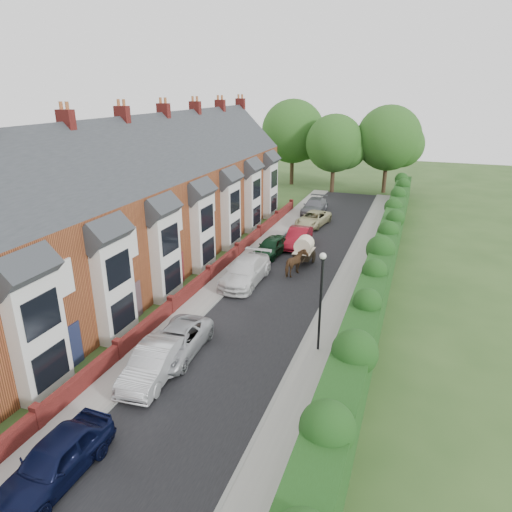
{
  "coord_description": "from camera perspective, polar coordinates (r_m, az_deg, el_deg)",
  "views": [
    {
      "loc": [
        7.17,
        -15.3,
        12.25
      ],
      "look_at": [
        -2.04,
        10.02,
        2.2
      ],
      "focal_mm": 32.0,
      "sensor_mm": 36.0,
      "label": 1
    }
  ],
  "objects": [
    {
      "name": "pavement_house_side",
      "position": [
        31.19,
        -3.38,
        -2.58
      ],
      "size": [
        1.7,
        58.0,
        0.12
      ],
      "primitive_type": "cube",
      "color": "gray",
      "rests_on": "ground"
    },
    {
      "name": "kerb_house_side",
      "position": [
        30.9,
        -2.02,
        -2.78
      ],
      "size": [
        0.18,
        58.0,
        0.13
      ],
      "primitive_type": "cube",
      "color": "gray",
      "rests_on": "ground"
    },
    {
      "name": "horse",
      "position": [
        31.32,
        5.0,
        -0.95
      ],
      "size": [
        1.4,
        2.21,
        1.72
      ],
      "primitive_type": "imported",
      "rotation": [
        0.0,
        0.0,
        2.9
      ],
      "color": "#50331D",
      "rests_on": "ground"
    },
    {
      "name": "car_silver_b",
      "position": [
        22.72,
        -9.93,
        -10.51
      ],
      "size": [
        2.5,
        4.96,
        1.35
      ],
      "primitive_type": "imported",
      "rotation": [
        0.0,
        0.0,
        0.05
      ],
      "color": "#A9ABB0",
      "rests_on": "ground"
    },
    {
      "name": "car_beige",
      "position": [
        42.98,
        7.17,
        4.65
      ],
      "size": [
        2.89,
        5.01,
        1.32
      ],
      "primitive_type": "imported",
      "rotation": [
        0.0,
        0.0,
        -0.15
      ],
      "color": "#BEB689",
      "rests_on": "ground"
    },
    {
      "name": "lamppost",
      "position": [
        21.61,
        8.14,
        -4.24
      ],
      "size": [
        0.32,
        0.32,
        5.16
      ],
      "color": "black",
      "rests_on": "ground"
    },
    {
      "name": "ground",
      "position": [
        20.87,
        -4.31,
        -15.55
      ],
      "size": [
        140.0,
        140.0,
        0.0
      ],
      "primitive_type": "plane",
      "color": "#2D4C1E",
      "rests_on": "ground"
    },
    {
      "name": "terrace_row",
      "position": [
        32.02,
        -15.12,
        5.69
      ],
      "size": [
        9.05,
        40.5,
        11.5
      ],
      "color": "#984B26",
      "rests_on": "ground"
    },
    {
      "name": "car_red",
      "position": [
        37.15,
        5.29,
        2.33
      ],
      "size": [
        1.79,
        4.61,
        1.5
      ],
      "primitive_type": "imported",
      "rotation": [
        0.0,
        0.0,
        0.04
      ],
      "color": "maroon",
      "rests_on": "ground"
    },
    {
      "name": "pavement_hedge_side",
      "position": [
        29.2,
        11.16,
        -4.63
      ],
      "size": [
        2.2,
        58.0,
        0.12
      ],
      "primitive_type": "cube",
      "color": "gray",
      "rests_on": "ground"
    },
    {
      "name": "horse_cart",
      "position": [
        33.19,
        6.02,
        0.92
      ],
      "size": [
        1.33,
        2.94,
        2.12
      ],
      "color": "black",
      "rests_on": "ground"
    },
    {
      "name": "car_grey",
      "position": [
        47.2,
        7.33,
        6.19
      ],
      "size": [
        2.26,
        5.25,
        1.51
      ],
      "primitive_type": "imported",
      "rotation": [
        0.0,
        0.0,
        0.03
      ],
      "color": "slate",
      "rests_on": "ground"
    },
    {
      "name": "hedge",
      "position": [
        28.43,
        14.94,
        -2.27
      ],
      "size": [
        2.1,
        58.0,
        2.85
      ],
      "color": "#193B12",
      "rests_on": "ground"
    },
    {
      "name": "tree_far_back",
      "position": [
        60.73,
        5.03,
        15.06
      ],
      "size": [
        8.4,
        8.0,
        10.82
      ],
      "color": "#332316",
      "rests_on": "ground"
    },
    {
      "name": "garden_wall_row",
      "position": [
        30.59,
        -5.86,
        -2.32
      ],
      "size": [
        0.35,
        40.35,
        1.1
      ],
      "color": "maroon",
      "rests_on": "ground"
    },
    {
      "name": "tree_far_left",
      "position": [
        56.62,
        10.15,
        13.52
      ],
      "size": [
        7.14,
        6.8,
        9.29
      ],
      "color": "#332316",
      "rests_on": "ground"
    },
    {
      "name": "car_green",
      "position": [
        35.05,
        1.97,
        1.23
      ],
      "size": [
        2.26,
        4.4,
        1.43
      ],
      "primitive_type": "imported",
      "rotation": [
        0.0,
        0.0,
        -0.14
      ],
      "color": "black",
      "rests_on": "ground"
    },
    {
      "name": "car_silver_a",
      "position": [
        21.25,
        -12.65,
        -12.85
      ],
      "size": [
        2.05,
        4.71,
        1.51
      ],
      "primitive_type": "imported",
      "rotation": [
        0.0,
        0.0,
        0.1
      ],
      "color": "#A9AAAE",
      "rests_on": "ground"
    },
    {
      "name": "road",
      "position": [
        30.0,
        3.41,
        -3.66
      ],
      "size": [
        6.0,
        58.0,
        0.02
      ],
      "primitive_type": "cube",
      "color": "black",
      "rests_on": "ground"
    },
    {
      "name": "car_white",
      "position": [
        30.09,
        -1.35,
        -1.92
      ],
      "size": [
        2.24,
        5.5,
        1.6
      ],
      "primitive_type": "imported",
      "rotation": [
        0.0,
        0.0,
        -0.0
      ],
      "color": "white",
      "rests_on": "ground"
    },
    {
      "name": "car_navy",
      "position": [
        17.64,
        -23.82,
        -22.3
      ],
      "size": [
        1.87,
        4.5,
        1.52
      ],
      "primitive_type": "imported",
      "rotation": [
        0.0,
        0.0,
        -0.02
      ],
      "color": "black",
      "rests_on": "ground"
    },
    {
      "name": "kerb_hedge_side",
      "position": [
        29.35,
        9.13,
        -4.35
      ],
      "size": [
        0.18,
        58.0,
        0.13
      ],
      "primitive_type": "cube",
      "color": "gray",
      "rests_on": "ground"
    },
    {
      "name": "tree_far_right",
      "position": [
        57.8,
        16.62,
        13.75
      ],
      "size": [
        7.98,
        7.6,
        10.31
      ],
      "color": "#332316",
      "rests_on": "ground"
    }
  ]
}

